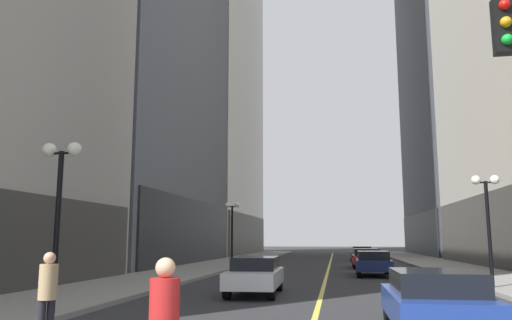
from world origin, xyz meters
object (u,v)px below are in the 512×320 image
car_navy (373,262)px  car_red (366,257)px  street_lamp_left_near (60,188)px  car_blue (435,300)px  car_white (255,274)px  pedestrian_in_tan_trench (48,291)px  car_green (361,253)px  street_lamp_left_far (232,220)px  street_lamp_right_mid (487,205)px

car_navy → car_red: same height
car_navy → street_lamp_left_near: size_ratio=1.01×
car_blue → street_lamp_left_near: 9.33m
car_white → street_lamp_left_near: bearing=-123.3°
car_white → car_red: 18.19m
car_blue → car_red: 24.62m
car_blue → pedestrian_in_tan_trench: (-7.33, -2.05, 0.28)m
car_green → street_lamp_left_near: (-9.12, -34.44, 2.54)m
street_lamp_left_near → street_lamp_left_far: same height
car_navy → street_lamp_right_mid: street_lamp_right_mid is taller
car_green → car_white: bearing=-100.1°
car_white → street_lamp_left_near: 7.87m
pedestrian_in_tan_trench → street_lamp_right_mid: bearing=46.5°
car_white → street_lamp_left_near: size_ratio=0.97×
car_blue → car_navy: size_ratio=0.90×
car_green → street_lamp_right_mid: bearing=-81.8°
car_red → street_lamp_left_near: size_ratio=0.98×
pedestrian_in_tan_trench → street_lamp_left_far: bearing=93.7°
car_white → car_green: same height
car_blue → street_lamp_left_far: (-8.94, 22.67, 2.54)m
car_white → street_lamp_left_far: bearing=104.7°
car_white → car_red: (4.86, 17.53, 0.00)m
car_white → car_blue: bearing=-55.7°
car_white → street_lamp_left_far: street_lamp_left_far is taller
car_red → car_navy: bearing=-90.4°
street_lamp_left_far → street_lamp_right_mid: size_ratio=1.00×
car_navy → car_white: bearing=-115.3°
car_red → street_lamp_left_far: street_lamp_left_far is taller
car_white → pedestrian_in_tan_trench: size_ratio=2.51×
street_lamp_right_mid → car_blue: bearing=-111.6°
pedestrian_in_tan_trench → street_lamp_right_mid: (11.19, 11.79, 2.26)m
car_navy → street_lamp_left_near: bearing=-118.5°
car_navy → pedestrian_in_tan_trench: (-7.29, -19.34, 0.28)m
car_green → car_blue: bearing=-90.3°
car_blue → car_red: same height
street_lamp_left_near → car_white: bearing=56.7°
car_navy → car_red: (0.05, 7.34, -0.00)m
car_blue → car_white: 8.60m
car_blue → street_lamp_right_mid: street_lamp_right_mid is taller
car_green → street_lamp_left_far: (-9.12, -12.64, 2.54)m
car_green → street_lamp_right_mid: size_ratio=0.92×
street_lamp_left_far → street_lamp_left_near: bearing=-90.0°
car_navy → car_green: (0.22, 18.03, -0.00)m
street_lamp_right_mid → street_lamp_left_far: bearing=134.7°
street_lamp_left_near → street_lamp_right_mid: 15.57m
street_lamp_left_far → street_lamp_right_mid: same height
car_navy → street_lamp_left_far: size_ratio=1.01×
car_blue → car_green: same height
car_navy → car_red: bearing=89.6°
car_white → street_lamp_left_near: (-4.09, -6.23, 2.54)m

